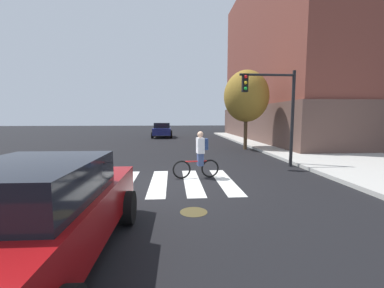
{
  "coord_description": "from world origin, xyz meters",
  "views": [
    {
      "loc": [
        -0.06,
        -8.29,
        2.18
      ],
      "look_at": [
        0.68,
        1.19,
        1.17
      ],
      "focal_mm": 23.39,
      "sensor_mm": 36.0,
      "label": 1
    }
  ],
  "objects_px": {
    "manhole_cover": "(194,212)",
    "sedan_near": "(37,214)",
    "cyclist": "(199,155)",
    "sedan_mid": "(162,130)",
    "fire_hydrant": "(282,141)",
    "street_tree_near": "(246,96)",
    "traffic_light_near": "(275,102)"
  },
  "relations": [
    {
      "from": "manhole_cover",
      "to": "sedan_near",
      "type": "relative_size",
      "value": 0.14
    },
    {
      "from": "cyclist",
      "to": "sedan_near",
      "type": "bearing_deg",
      "value": -118.49
    },
    {
      "from": "sedan_mid",
      "to": "fire_hydrant",
      "type": "height_order",
      "value": "sedan_mid"
    },
    {
      "from": "sedan_mid",
      "to": "street_tree_near",
      "type": "xyz_separation_m",
      "value": [
        6.11,
        -11.0,
        2.77
      ]
    },
    {
      "from": "traffic_light_near",
      "to": "fire_hydrant",
      "type": "distance_m",
      "value": 7.38
    },
    {
      "from": "traffic_light_near",
      "to": "fire_hydrant",
      "type": "relative_size",
      "value": 5.38
    },
    {
      "from": "traffic_light_near",
      "to": "sedan_near",
      "type": "bearing_deg",
      "value": -131.85
    },
    {
      "from": "traffic_light_near",
      "to": "sedan_mid",
      "type": "bearing_deg",
      "value": 108.04
    },
    {
      "from": "traffic_light_near",
      "to": "street_tree_near",
      "type": "relative_size",
      "value": 0.79
    },
    {
      "from": "sedan_mid",
      "to": "fire_hydrant",
      "type": "distance_m",
      "value": 13.96
    },
    {
      "from": "traffic_light_near",
      "to": "fire_hydrant",
      "type": "xyz_separation_m",
      "value": [
        3.2,
        6.23,
        -2.33
      ]
    },
    {
      "from": "sedan_near",
      "to": "sedan_mid",
      "type": "distance_m",
      "value": 24.19
    },
    {
      "from": "sedan_mid",
      "to": "traffic_light_near",
      "type": "bearing_deg",
      "value": -71.96
    },
    {
      "from": "manhole_cover",
      "to": "traffic_light_near",
      "type": "distance_m",
      "value": 7.04
    },
    {
      "from": "sedan_mid",
      "to": "manhole_cover",
      "type": "bearing_deg",
      "value": -85.84
    },
    {
      "from": "manhole_cover",
      "to": "sedan_mid",
      "type": "xyz_separation_m",
      "value": [
        -1.61,
        22.16,
        0.83
      ]
    },
    {
      "from": "sedan_mid",
      "to": "traffic_light_near",
      "type": "height_order",
      "value": "traffic_light_near"
    },
    {
      "from": "cyclist",
      "to": "street_tree_near",
      "type": "distance_m",
      "value": 9.27
    },
    {
      "from": "traffic_light_near",
      "to": "street_tree_near",
      "type": "xyz_separation_m",
      "value": [
        0.55,
        6.1,
        0.74
      ]
    },
    {
      "from": "sedan_mid",
      "to": "fire_hydrant",
      "type": "bearing_deg",
      "value": -51.09
    },
    {
      "from": "manhole_cover",
      "to": "fire_hydrant",
      "type": "distance_m",
      "value": 13.39
    },
    {
      "from": "cyclist",
      "to": "fire_hydrant",
      "type": "bearing_deg",
      "value": 50.24
    },
    {
      "from": "cyclist",
      "to": "street_tree_near",
      "type": "bearing_deg",
      "value": 62.98
    },
    {
      "from": "sedan_near",
      "to": "street_tree_near",
      "type": "distance_m",
      "value": 15.13
    },
    {
      "from": "street_tree_near",
      "to": "cyclist",
      "type": "bearing_deg",
      "value": -117.02
    },
    {
      "from": "sedan_mid",
      "to": "sedan_near",
      "type": "bearing_deg",
      "value": -91.85
    },
    {
      "from": "manhole_cover",
      "to": "cyclist",
      "type": "distance_m",
      "value": 3.42
    },
    {
      "from": "street_tree_near",
      "to": "fire_hydrant",
      "type": "bearing_deg",
      "value": 2.92
    },
    {
      "from": "sedan_mid",
      "to": "street_tree_near",
      "type": "bearing_deg",
      "value": -60.92
    },
    {
      "from": "traffic_light_near",
      "to": "fire_hydrant",
      "type": "bearing_deg",
      "value": 62.81
    },
    {
      "from": "sedan_mid",
      "to": "cyclist",
      "type": "height_order",
      "value": "cyclist"
    },
    {
      "from": "sedan_mid",
      "to": "cyclist",
      "type": "distance_m",
      "value": 18.99
    }
  ]
}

